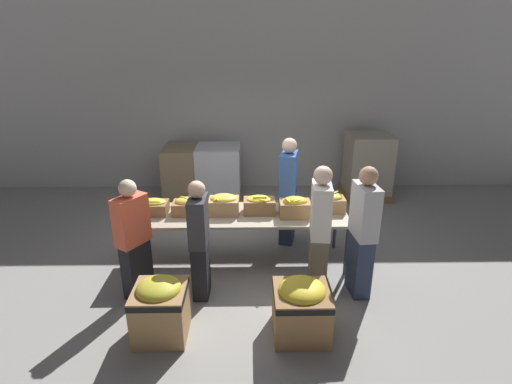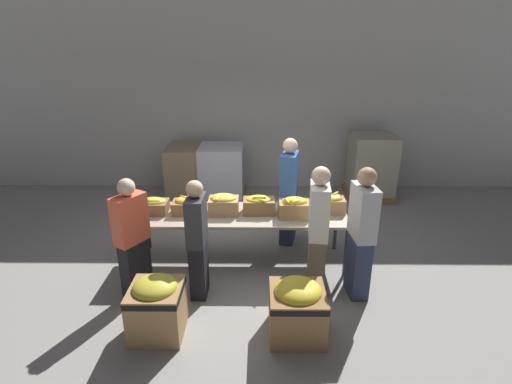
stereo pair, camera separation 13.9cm
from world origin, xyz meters
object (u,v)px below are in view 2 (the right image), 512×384
at_px(donation_bin_1, 297,307).
at_px(pallet_stack_2, 222,173).
at_px(volunteer_1, 197,240).
at_px(pallet_stack_0, 193,172).
at_px(sorting_table, 240,216).
at_px(banana_box_1, 187,205).
at_px(banana_box_4, 294,207).
at_px(banana_box_3, 259,204).
at_px(banana_box_5, 329,203).
at_px(banana_box_0, 153,205).
at_px(volunteer_2, 289,192).
at_px(volunteer_3, 361,234).
at_px(donation_bin_0, 157,305).
at_px(pallet_stack_1, 371,167).
at_px(volunteer_4, 318,233).
at_px(volunteer_0, 132,239).
at_px(banana_box_2, 223,204).

bearing_deg(donation_bin_1, pallet_stack_2, 106.14).
distance_m(volunteer_1, pallet_stack_0, 3.54).
distance_m(sorting_table, donation_bin_1, 1.77).
distance_m(sorting_table, volunteer_1, 0.97).
bearing_deg(banana_box_1, volunteer_1, -72.58).
bearing_deg(pallet_stack_2, banana_box_4, -64.44).
bearing_deg(banana_box_1, banana_box_3, 0.76).
distance_m(banana_box_5, pallet_stack_2, 3.06).
relative_size(banana_box_3, donation_bin_1, 0.67).
relative_size(banana_box_0, volunteer_2, 0.24).
bearing_deg(volunteer_3, donation_bin_0, 103.12).
relative_size(volunteer_1, volunteer_3, 0.91).
xyz_separation_m(donation_bin_1, pallet_stack_1, (1.89, 4.26, 0.30)).
xyz_separation_m(sorting_table, pallet_stack_0, (-1.10, 2.65, -0.19)).
distance_m(banana_box_3, volunteer_3, 1.52).
xyz_separation_m(volunteer_1, volunteer_4, (1.50, 0.07, 0.08)).
distance_m(banana_box_0, pallet_stack_2, 2.64).
xyz_separation_m(banana_box_0, volunteer_0, (-0.06, -0.85, -0.10)).
xyz_separation_m(banana_box_1, banana_box_2, (0.52, -0.00, 0.03)).
bearing_deg(banana_box_1, banana_box_4, -4.31).
relative_size(volunteer_1, volunteer_2, 0.90).
bearing_deg(pallet_stack_1, donation_bin_0, -128.87).
height_order(volunteer_2, pallet_stack_0, volunteer_2).
bearing_deg(donation_bin_0, banana_box_5, 38.04).
bearing_deg(pallet_stack_0, volunteer_0, -93.30).
height_order(banana_box_1, volunteer_0, volunteer_0).
distance_m(sorting_table, banana_box_5, 1.30).
xyz_separation_m(banana_box_1, banana_box_5, (2.04, 0.07, 0.01)).
height_order(banana_box_1, pallet_stack_1, pallet_stack_1).
distance_m(sorting_table, banana_box_1, 0.78).
bearing_deg(donation_bin_0, banana_box_2, 68.98).
height_order(sorting_table, pallet_stack_0, pallet_stack_0).
distance_m(banana_box_0, banana_box_4, 2.01).
bearing_deg(volunteer_2, banana_box_0, -59.89).
height_order(volunteer_1, volunteer_4, volunteer_4).
bearing_deg(volunteer_3, volunteer_2, 23.67).
bearing_deg(volunteer_1, pallet_stack_2, 1.42).
distance_m(banana_box_2, banana_box_4, 1.01).
height_order(banana_box_4, pallet_stack_0, pallet_stack_0).
bearing_deg(volunteer_4, banana_box_1, 71.94).
bearing_deg(banana_box_5, banana_box_0, -178.73).
bearing_deg(volunteer_0, volunteer_1, -58.51).
bearing_deg(pallet_stack_2, pallet_stack_1, 2.50).
distance_m(banana_box_0, banana_box_3, 1.51).
relative_size(volunteer_4, pallet_stack_0, 1.56).
relative_size(banana_box_0, volunteer_1, 0.26).
xyz_separation_m(volunteer_3, donation_bin_1, (-0.84, -0.78, -0.50)).
bearing_deg(banana_box_4, volunteer_2, 91.87).
relative_size(banana_box_2, volunteer_4, 0.25).
relative_size(banana_box_2, pallet_stack_2, 0.38).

